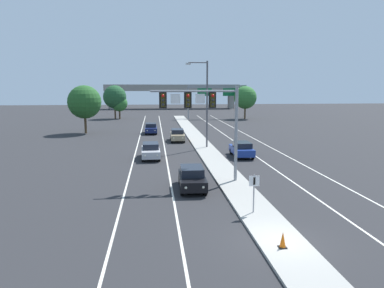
{
  "coord_description": "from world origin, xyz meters",
  "views": [
    {
      "loc": [
        -5.88,
        -16.11,
        7.36
      ],
      "look_at": [
        -3.2,
        10.08,
        3.2
      ],
      "focal_mm": 34.74,
      "sensor_mm": 36.0,
      "label": 1
    }
  ],
  "objects": [
    {
      "name": "tree_far_left_a",
      "position": [
        -16.49,
        42.56,
        4.84
      ],
      "size": [
        5.12,
        5.12,
        7.41
      ],
      "color": "#4C3823",
      "rests_on": "ground"
    },
    {
      "name": "median_sign_post",
      "position": [
        -0.28,
        3.9,
        1.59
      ],
      "size": [
        0.6,
        0.1,
        2.2
      ],
      "color": "gray",
      "rests_on": "median_island"
    },
    {
      "name": "car_oncoming_black",
      "position": [
        -3.24,
        9.64,
        0.82
      ],
      "size": [
        1.91,
        4.51,
        1.58
      ],
      "color": "black",
      "rests_on": "ground"
    },
    {
      "name": "tree_far_left_c",
      "position": [
        -14.53,
        68.24,
        4.84
      ],
      "size": [
        5.12,
        5.12,
        7.41
      ],
      "color": "#4C3823",
      "rests_on": "ground"
    },
    {
      "name": "overpass_bridge",
      "position": [
        0.0,
        103.66,
        5.78
      ],
      "size": [
        42.4,
        6.4,
        7.65
      ],
      "color": "gray",
      "rests_on": "ground"
    },
    {
      "name": "street_lamp_median",
      "position": [
        0.07,
        26.98,
        5.79
      ],
      "size": [
        2.58,
        0.28,
        10.0
      ],
      "color": "#4C4C51",
      "rests_on": "median_island"
    },
    {
      "name": "car_receding_blue",
      "position": [
        3.14,
        21.19,
        0.82
      ],
      "size": [
        1.83,
        4.47,
        1.58
      ],
      "color": "navy",
      "rests_on": "ground"
    },
    {
      "name": "lane_stripe_receding_center",
      "position": [
        4.7,
        25.0,
        0.0
      ],
      "size": [
        0.14,
        100.0,
        0.01
      ],
      "primitive_type": "cube",
      "color": "silver",
      "rests_on": "ground"
    },
    {
      "name": "tree_far_right_b",
      "position": [
        14.2,
        64.69,
        4.72
      ],
      "size": [
        5.0,
        5.0,
        7.23
      ],
      "color": "#4C3823",
      "rests_on": "ground"
    },
    {
      "name": "car_oncoming_silver",
      "position": [
        -6.29,
        21.26,
        0.82
      ],
      "size": [
        1.93,
        4.51,
        1.58
      ],
      "color": "#B7B7BC",
      "rests_on": "ground"
    },
    {
      "name": "overhead_signal_mast",
      "position": [
        -2.0,
        11.19,
        5.47
      ],
      "size": [
        6.52,
        0.44,
        7.2
      ],
      "color": "gray",
      "rests_on": "median_island"
    },
    {
      "name": "traffic_cone_median_nose",
      "position": [
        -0.22,
        -0.85,
        0.51
      ],
      "size": [
        0.36,
        0.36,
        0.74
      ],
      "color": "black",
      "rests_on": "median_island"
    },
    {
      "name": "car_oncoming_tan",
      "position": [
        -2.82,
        33.01,
        0.82
      ],
      "size": [
        1.88,
        4.49,
        1.58
      ],
      "color": "tan",
      "rests_on": "ground"
    },
    {
      "name": "edge_stripe_right",
      "position": [
        8.0,
        25.0,
        0.0
      ],
      "size": [
        0.14,
        100.0,
        0.01
      ],
      "primitive_type": "cube",
      "color": "silver",
      "rests_on": "ground"
    },
    {
      "name": "median_island",
      "position": [
        0.0,
        18.0,
        0.07
      ],
      "size": [
        2.4,
        110.0,
        0.15
      ],
      "primitive_type": "cube",
      "color": "#9E9B93",
      "rests_on": "ground"
    },
    {
      "name": "lane_stripe_oncoming_center",
      "position": [
        -4.7,
        25.0,
        0.0
      ],
      "size": [
        0.14,
        100.0,
        0.01
      ],
      "primitive_type": "cube",
      "color": "silver",
      "rests_on": "ground"
    },
    {
      "name": "edge_stripe_left",
      "position": [
        -8.0,
        25.0,
        0.0
      ],
      "size": [
        0.14,
        100.0,
        0.01
      ],
      "primitive_type": "cube",
      "color": "silver",
      "rests_on": "ground"
    },
    {
      "name": "highway_sign_gantry",
      "position": [
        8.2,
        66.31,
        6.16
      ],
      "size": [
        13.28,
        0.42,
        7.5
      ],
      "color": "gray",
      "rests_on": "ground"
    },
    {
      "name": "ground_plane",
      "position": [
        0.0,
        0.0,
        0.0
      ],
      "size": [
        260.0,
        260.0,
        0.0
      ],
      "primitive_type": "plane",
      "color": "#28282B"
    },
    {
      "name": "tree_far_left_b",
      "position": [
        -13.55,
        68.24,
        3.41
      ],
      "size": [
        3.61,
        3.61,
        5.23
      ],
      "color": "#4C3823",
      "rests_on": "ground"
    },
    {
      "name": "car_oncoming_navy",
      "position": [
        -6.41,
        41.24,
        0.82
      ],
      "size": [
        1.89,
        4.5,
        1.58
      ],
      "color": "#141E4C",
      "rests_on": "ground"
    }
  ]
}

